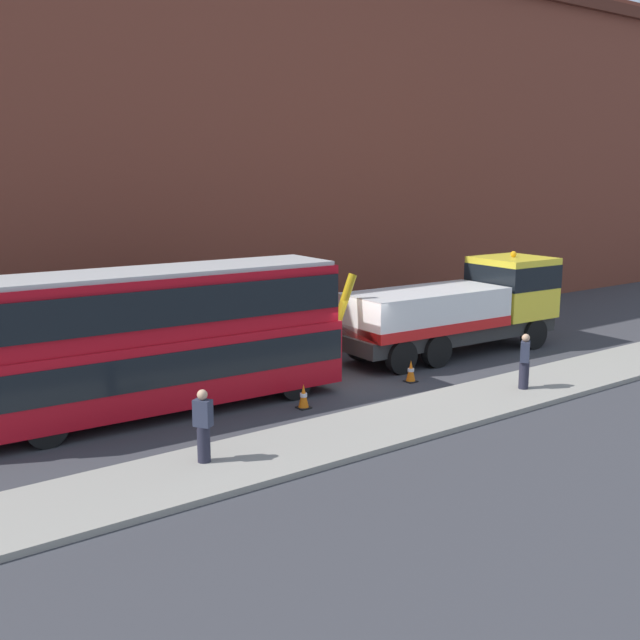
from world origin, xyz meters
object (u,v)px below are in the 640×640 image
traffic_cone_near_bus (304,397)px  traffic_cone_midway (411,372)px  recovery_tow_truck (461,307)px  pedestrian_onlooker (203,427)px  double_decker_bus (154,335)px  pedestrian_bystander (525,362)px

traffic_cone_near_bus → traffic_cone_midway: size_ratio=1.00×
recovery_tow_truck → pedestrian_onlooker: (-13.05, -4.39, -0.77)m
double_decker_bus → traffic_cone_near_bus: (3.54, -2.12, -1.89)m
traffic_cone_midway → pedestrian_bystander: bearing=-57.8°
pedestrian_bystander → traffic_cone_midway: size_ratio=2.38×
recovery_tow_truck → traffic_cone_near_bus: size_ratio=14.16×
double_decker_bus → traffic_cone_near_bus: bearing=-28.5°
pedestrian_onlooker → traffic_cone_near_bus: pedestrian_onlooker is taller
recovery_tow_truck → pedestrian_bystander: 5.47m
traffic_cone_midway → traffic_cone_near_bus: bearing=-177.1°
double_decker_bus → traffic_cone_near_bus: size_ratio=15.45×
pedestrian_bystander → traffic_cone_midway: (-1.89, 2.99, -0.64)m
pedestrian_onlooker → traffic_cone_midway: 9.17m
recovery_tow_truck → pedestrian_bystander: size_ratio=5.96×
traffic_cone_near_bus → traffic_cone_midway: same height
pedestrian_onlooker → traffic_cone_midway: (8.80, 2.51, -0.64)m
pedestrian_onlooker → double_decker_bus: bearing=47.6°
pedestrian_bystander → traffic_cone_near_bus: size_ratio=2.38×
pedestrian_onlooker → pedestrian_bystander: bearing=-34.0°
recovery_tow_truck → pedestrian_onlooker: 13.79m
double_decker_bus → pedestrian_onlooker: (-0.86, -4.41, -1.25)m
double_decker_bus → pedestrian_bystander: bearing=-24.0°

